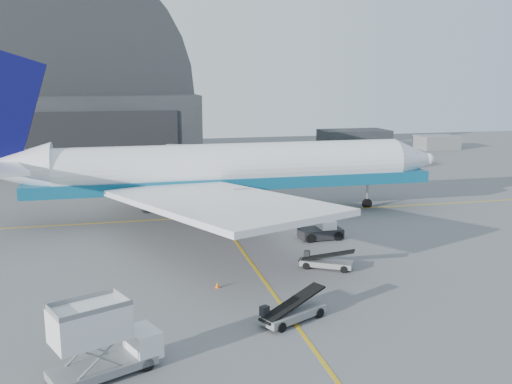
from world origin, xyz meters
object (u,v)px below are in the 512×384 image
object	(u,v)px
airliner	(216,170)
belt_loader_a	(292,312)
catering_truck	(100,340)
belt_loader_b	(326,262)
pushback_tug	(322,231)

from	to	relation	value
airliner	belt_loader_a	xyz separation A→B (m)	(-0.00, -28.06, -4.54)
airliner	catering_truck	xyz separation A→B (m)	(-11.29, -32.18, -3.16)
airliner	catering_truck	size ratio (longest dim) A/B	8.75
airliner	belt_loader_b	bearing A→B (deg)	-73.91
belt_loader_a	belt_loader_b	xyz separation A→B (m)	(5.52, 8.91, -0.05)
belt_loader_a	belt_loader_b	size ratio (longest dim) A/B	1.12
pushback_tug	belt_loader_b	bearing A→B (deg)	-109.41
airliner	belt_loader_a	world-z (taller)	airliner
catering_truck	pushback_tug	world-z (taller)	catering_truck
catering_truck	belt_loader_b	distance (m)	21.32
belt_loader_a	belt_loader_b	world-z (taller)	belt_loader_a
belt_loader_a	airliner	bearing A→B (deg)	63.07
pushback_tug	catering_truck	bearing A→B (deg)	-134.23
pushback_tug	airliner	bearing A→B (deg)	124.61
catering_truck	belt_loader_b	xyz separation A→B (m)	(16.81, 13.03, -1.43)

